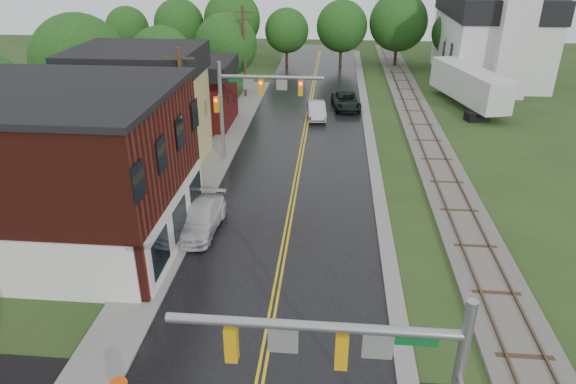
# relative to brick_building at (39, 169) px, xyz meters

# --- Properties ---
(main_road) EXTENTS (10.00, 90.00, 0.02)m
(main_road) POSITION_rel_brick_building_xyz_m (12.48, 15.00, -4.15)
(main_road) COLOR black
(main_road) RESTS_ON ground
(curb_right) EXTENTS (0.80, 70.00, 0.12)m
(curb_right) POSITION_rel_brick_building_xyz_m (17.88, 20.00, -4.15)
(curb_right) COLOR gray
(curb_right) RESTS_ON ground
(sidewalk_left) EXTENTS (2.40, 50.00, 0.12)m
(sidewalk_left) POSITION_rel_brick_building_xyz_m (6.28, 10.00, -4.15)
(sidewalk_left) COLOR gray
(sidewalk_left) RESTS_ON ground
(brick_building) EXTENTS (14.30, 10.30, 8.30)m
(brick_building) POSITION_rel_brick_building_xyz_m (0.00, 0.00, 0.00)
(brick_building) COLOR #47150F
(brick_building) RESTS_ON ground
(yellow_house) EXTENTS (8.00, 7.00, 6.40)m
(yellow_house) POSITION_rel_brick_building_xyz_m (1.48, 11.00, -0.95)
(yellow_house) COLOR tan
(yellow_house) RESTS_ON ground
(darkred_building) EXTENTS (7.00, 6.00, 4.40)m
(darkred_building) POSITION_rel_brick_building_xyz_m (2.48, 20.00, -1.95)
(darkred_building) COLOR #3F0F0C
(darkred_building) RESTS_ON ground
(church) EXTENTS (10.40, 18.40, 20.00)m
(church) POSITION_rel_brick_building_xyz_m (32.48, 38.74, 1.68)
(church) COLOR silver
(church) RESTS_ON ground
(railroad) EXTENTS (3.20, 80.00, 0.30)m
(railroad) POSITION_rel_brick_building_xyz_m (22.48, 20.00, -4.05)
(railroad) COLOR #59544C
(railroad) RESTS_ON ground
(traffic_signal_near) EXTENTS (7.34, 0.30, 7.20)m
(traffic_signal_near) POSITION_rel_brick_building_xyz_m (15.96, -13.00, 0.82)
(traffic_signal_near) COLOR gray
(traffic_signal_near) RESTS_ON ground
(traffic_signal_far) EXTENTS (7.34, 0.43, 7.20)m
(traffic_signal_far) POSITION_rel_brick_building_xyz_m (9.01, 12.00, 0.82)
(traffic_signal_far) COLOR gray
(traffic_signal_far) RESTS_ON ground
(utility_pole_b) EXTENTS (1.80, 0.28, 9.00)m
(utility_pole_b) POSITION_rel_brick_building_xyz_m (5.68, 7.00, 0.57)
(utility_pole_b) COLOR #382616
(utility_pole_b) RESTS_ON ground
(utility_pole_c) EXTENTS (1.80, 0.28, 9.00)m
(utility_pole_c) POSITION_rel_brick_building_xyz_m (5.68, 29.00, 0.57)
(utility_pole_c) COLOR #382616
(utility_pole_c) RESTS_ON ground
(tree_left_b) EXTENTS (7.60, 7.60, 9.69)m
(tree_left_b) POSITION_rel_brick_building_xyz_m (-5.36, 16.90, 1.57)
(tree_left_b) COLOR black
(tree_left_b) RESTS_ON ground
(tree_left_c) EXTENTS (6.00, 6.00, 7.65)m
(tree_left_c) POSITION_rel_brick_building_xyz_m (-1.36, 24.90, 0.36)
(tree_left_c) COLOR black
(tree_left_c) RESTS_ON ground
(tree_left_e) EXTENTS (6.40, 6.40, 8.16)m
(tree_left_e) POSITION_rel_brick_building_xyz_m (3.64, 30.90, 0.66)
(tree_left_e) COLOR black
(tree_left_e) RESTS_ON ground
(suv_dark) EXTENTS (3.05, 5.48, 1.45)m
(suv_dark) POSITION_rel_brick_building_xyz_m (15.98, 25.87, -3.43)
(suv_dark) COLOR black
(suv_dark) RESTS_ON ground
(sedan_silver) EXTENTS (1.99, 4.55, 1.45)m
(sedan_silver) POSITION_rel_brick_building_xyz_m (13.28, 22.62, -3.42)
(sedan_silver) COLOR #B2B2B7
(sedan_silver) RESTS_ON ground
(pickup_white) EXTENTS (2.33, 5.15, 1.46)m
(pickup_white) POSITION_rel_brick_building_xyz_m (7.68, 1.67, -3.42)
(pickup_white) COLOR silver
(pickup_white) RESTS_ON ground
(semi_trailer) EXTENTS (5.47, 11.96, 3.73)m
(semi_trailer) POSITION_rel_brick_building_xyz_m (27.69, 27.45, -1.93)
(semi_trailer) COLOR black
(semi_trailer) RESTS_ON ground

